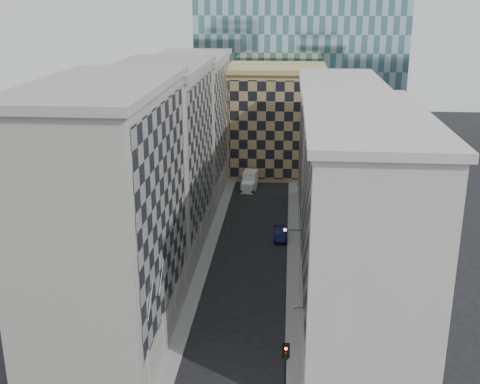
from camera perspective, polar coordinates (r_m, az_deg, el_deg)
The scene contains 15 objects.
sidewalk_west at distance 73.55m, azimuth -3.18°, elevation -6.08°, with size 1.50×100.00×0.15m, color gray.
sidewalk_east at distance 72.92m, azimuth 5.07°, elevation -6.35°, with size 1.50×100.00×0.15m, color gray.
bldg_left_a at distance 53.07m, azimuth -12.25°, elevation -2.58°, with size 10.80×22.80×23.70m.
bldg_left_b at distance 73.51m, azimuth -7.37°, elevation 3.10°, with size 10.80×22.80×22.70m.
bldg_left_c at distance 94.65m, azimuth -4.63°, elevation 6.27°, with size 10.80×22.80×21.70m.
bldg_right_a at distance 55.49m, azimuth 11.21°, elevation -3.24°, with size 10.80×26.80×20.70m.
bldg_right_b at distance 81.25m, azimuth 9.24°, elevation 3.39°, with size 10.80×28.80×19.70m.
tan_block at distance 106.36m, azimuth 3.43°, elevation 6.86°, with size 16.80×14.80×18.80m.
church_tower at distance 118.50m, azimuth 2.77°, elevation 16.56°, with size 7.20×7.20×51.50m.
flagpoles_left at distance 48.95m, azimuth -7.97°, elevation -9.06°, with size 0.10×6.33×2.33m.
bracket_lamp at distance 64.99m, azimuth 4.45°, elevation -3.61°, with size 1.98×0.36×0.36m.
traffic_light at distance 48.20m, azimuth 4.35°, elevation -15.55°, with size 0.60×0.50×4.73m.
box_truck at distance 98.15m, azimuth 0.92°, elevation 0.98°, with size 2.60×5.37×2.85m.
dark_car at distance 78.54m, azimuth 3.79°, elevation -3.93°, with size 1.59×4.56×1.50m, color #10113B.
shop_sign at distance 53.96m, azimuth 5.38°, elevation -11.24°, with size 0.84×0.74×0.84m.
Camera 1 is at (4.36, -36.37, 30.27)m, focal length 45.00 mm.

